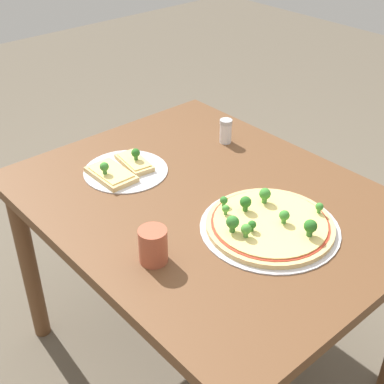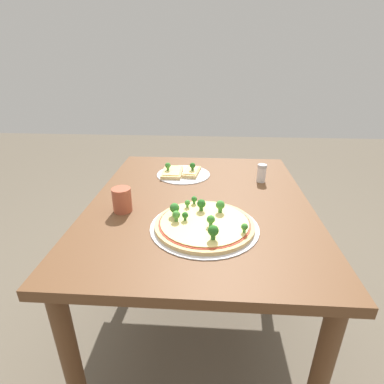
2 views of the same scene
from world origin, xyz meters
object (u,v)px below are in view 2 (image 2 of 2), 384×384
Objects in this scene: drinking_cup at (122,200)px; condiment_shaker at (262,173)px; dining_table at (200,219)px; pizza_tray_slice at (181,172)px; pizza_tray_whole at (204,224)px.

drinking_cup is 1.10× the size of condiment_shaker.
dining_table is 12.01× the size of drinking_cup.
pizza_tray_slice is 2.85× the size of drinking_cup.
pizza_tray_whole is 0.34m from drinking_cup.
pizza_tray_slice is 0.45m from drinking_cup.
condiment_shaker is (-0.22, 0.28, 0.14)m from dining_table.
condiment_shaker reaches higher than dining_table.
pizza_tray_slice is 0.40m from condiment_shaker.
dining_table is 0.33m from pizza_tray_slice.
dining_table is at bearing 20.63° from pizza_tray_slice.
drinking_cup reaches higher than dining_table.
dining_table is at bearing -52.32° from condiment_shaker.
dining_table is 13.24× the size of condiment_shaker.
condiment_shaker is (0.07, 0.39, 0.03)m from pizza_tray_slice.
pizza_tray_whole is 4.04× the size of drinking_cup.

